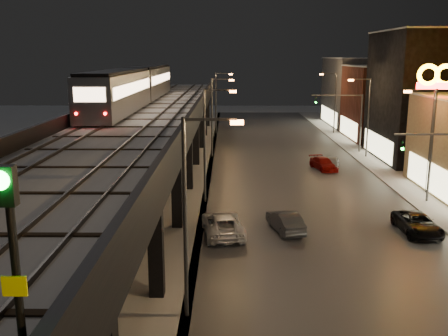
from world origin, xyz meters
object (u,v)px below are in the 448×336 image
object	(u,v)px
rail_signal	(9,228)
car_near_white	(285,222)
car_onc_red	(332,164)
car_onc_dark	(417,225)
car_onc_white	(323,164)
subway_train	(136,85)
car_mid_silver	(223,225)

from	to	relation	value
rail_signal	car_near_white	distance (m)	26.78
car_near_white	car_onc_red	xyz separation A→B (m)	(6.82, 18.57, -0.04)
car_onc_dark	car_onc_white	xyz separation A→B (m)	(-2.65, 18.73, -0.04)
subway_train	car_near_white	size ratio (longest dim) A/B	8.75
car_near_white	car_mid_silver	distance (m)	4.21
car_onc_dark	car_near_white	bearing A→B (deg)	176.30
rail_signal	car_near_white	size ratio (longest dim) A/B	0.79
subway_train	car_near_white	distance (m)	26.43
subway_train	car_onc_red	world-z (taller)	subway_train
car_onc_dark	rail_signal	bearing A→B (deg)	-124.25
car_onc_white	subway_train	bearing A→B (deg)	156.19
subway_train	car_onc_dark	distance (m)	31.93
subway_train	car_onc_red	bearing A→B (deg)	-7.97
rail_signal	car_onc_white	bearing A→B (deg)	73.13
subway_train	car_mid_silver	bearing A→B (deg)	-67.25
car_near_white	car_onc_white	distance (m)	19.31
car_onc_dark	car_onc_red	world-z (taller)	car_onc_dark
car_near_white	car_mid_silver	xyz separation A→B (m)	(-4.15, -0.75, 0.05)
rail_signal	car_near_white	xyz separation A→B (m)	(7.04, 24.48, -8.28)
rail_signal	car_onc_dark	bearing A→B (deg)	57.03
rail_signal	subway_train	bearing A→B (deg)	97.94
subway_train	car_mid_silver	size ratio (longest dim) A/B	6.93
subway_train	car_onc_dark	world-z (taller)	subway_train
car_near_white	car_mid_silver	size ratio (longest dim) A/B	0.79
rail_signal	car_onc_dark	distance (m)	29.92
car_onc_dark	car_onc_white	bearing A→B (deg)	96.76
car_near_white	car_onc_dark	xyz separation A→B (m)	(8.61, -0.36, -0.03)
car_mid_silver	car_onc_white	size ratio (longest dim) A/B	1.24
car_near_white	car_mid_silver	world-z (taller)	car_mid_silver
rail_signal	car_onc_red	bearing A→B (deg)	72.15
car_mid_silver	car_onc_white	xyz separation A→B (m)	(10.11, 19.11, -0.11)
rail_signal	car_onc_white	world-z (taller)	rail_signal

